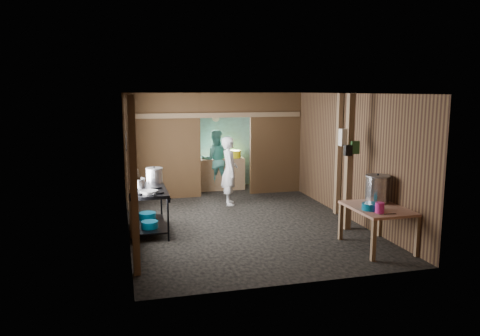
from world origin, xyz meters
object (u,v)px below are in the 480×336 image
object	(u,v)px
gas_range	(148,211)
stock_pot	(377,189)
stove_pot_large	(154,176)
yellow_tub	(234,154)
pink_bucket	(380,208)
cook	(229,171)
prep_table	(377,227)

from	to	relation	value
gas_range	stock_pot	distance (m)	4.21
stove_pot_large	yellow_tub	size ratio (longest dim) A/B	0.94
pink_bucket	cook	bearing A→B (deg)	111.13
gas_range	yellow_tub	bearing A→B (deg)	53.89
pink_bucket	cook	distance (m)	4.26
prep_table	gas_range	bearing A→B (deg)	153.02
stove_pot_large	pink_bucket	xyz separation A→B (m)	(3.36, -2.71, -0.19)
yellow_tub	stock_pot	bearing A→B (deg)	-75.19
prep_table	stove_pot_large	size ratio (longest dim) A/B	3.62
stove_pot_large	cook	size ratio (longest dim) A/B	0.21
yellow_tub	cook	size ratio (longest dim) A/B	0.22
stove_pot_large	yellow_tub	xyz separation A→B (m)	(2.37, 3.00, -0.04)
stock_pot	prep_table	bearing A→B (deg)	-117.15
stock_pot	pink_bucket	world-z (taller)	stock_pot
gas_range	stove_pot_large	world-z (taller)	stove_pot_large
stock_pot	cook	size ratio (longest dim) A/B	0.31
stock_pot	pink_bucket	bearing A→B (deg)	-117.40
yellow_tub	cook	distance (m)	1.83
cook	prep_table	bearing A→B (deg)	-147.59
gas_range	pink_bucket	bearing A→B (deg)	-32.27
stove_pot_large	gas_range	bearing A→B (deg)	-109.37
stock_pot	cook	bearing A→B (deg)	119.63
pink_bucket	yellow_tub	xyz separation A→B (m)	(-0.99, 5.72, 0.15)
stove_pot_large	cook	bearing A→B (deg)	34.74
gas_range	yellow_tub	xyz separation A→B (m)	(2.54, 3.49, 0.53)
stock_pot	pink_bucket	xyz separation A→B (m)	(-0.35, -0.67, -0.15)
stock_pot	cook	world-z (taller)	cook
yellow_tub	pink_bucket	bearing A→B (deg)	-80.18
pink_bucket	stock_pot	bearing A→B (deg)	62.60
gas_range	stove_pot_large	size ratio (longest dim) A/B	4.26
prep_table	yellow_tub	xyz separation A→B (m)	(-1.17, 5.37, 0.59)
stove_pot_large	yellow_tub	bearing A→B (deg)	51.68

